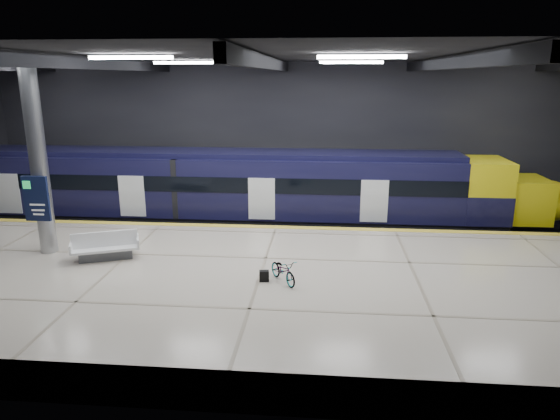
# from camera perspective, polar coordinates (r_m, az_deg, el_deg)

# --- Properties ---
(ground) EXTENTS (30.00, 30.00, 0.00)m
(ground) POSITION_cam_1_polar(r_m,az_deg,el_deg) (19.07, -1.26, -7.55)
(ground) COLOR black
(ground) RESTS_ON ground
(room_shell) EXTENTS (30.10, 16.10, 8.05)m
(room_shell) POSITION_cam_1_polar(r_m,az_deg,el_deg) (17.68, -1.37, 9.82)
(room_shell) COLOR black
(room_shell) RESTS_ON ground
(platform) EXTENTS (30.00, 11.00, 1.10)m
(platform) POSITION_cam_1_polar(r_m,az_deg,el_deg) (16.58, -2.22, -9.10)
(platform) COLOR #BDB1A0
(platform) RESTS_ON ground
(safety_strip) EXTENTS (30.00, 0.40, 0.01)m
(safety_strip) POSITION_cam_1_polar(r_m,az_deg,el_deg) (21.27, -0.47, -1.96)
(safety_strip) COLOR yellow
(safety_strip) RESTS_ON platform
(rails) EXTENTS (30.00, 1.52, 0.16)m
(rails) POSITION_cam_1_polar(r_m,az_deg,el_deg) (24.19, 0.16, -2.38)
(rails) COLOR gray
(rails) RESTS_ON ground
(train) EXTENTS (29.40, 2.84, 3.79)m
(train) POSITION_cam_1_polar(r_m,az_deg,el_deg) (23.91, -4.57, 2.28)
(train) COLOR black
(train) RESTS_ON ground
(bench) EXTENTS (2.46, 1.72, 1.01)m
(bench) POSITION_cam_1_polar(r_m,az_deg,el_deg) (18.58, -19.30, -4.26)
(bench) COLOR #595B60
(bench) RESTS_ON platform
(bicycle) EXTENTS (1.23, 1.49, 0.76)m
(bicycle) POSITION_cam_1_polar(r_m,az_deg,el_deg) (15.63, 0.37, -6.93)
(bicycle) COLOR #99999E
(bicycle) RESTS_ON platform
(pannier_bag) EXTENTS (0.32, 0.22, 0.35)m
(pannier_bag) POSITION_cam_1_polar(r_m,az_deg,el_deg) (15.76, -1.82, -7.55)
(pannier_bag) COLOR black
(pannier_bag) RESTS_ON platform
(info_column) EXTENTS (0.90, 0.78, 6.90)m
(info_column) POSITION_cam_1_polar(r_m,az_deg,el_deg) (19.46, -25.93, 5.07)
(info_column) COLOR #9EA0A5
(info_column) RESTS_ON platform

